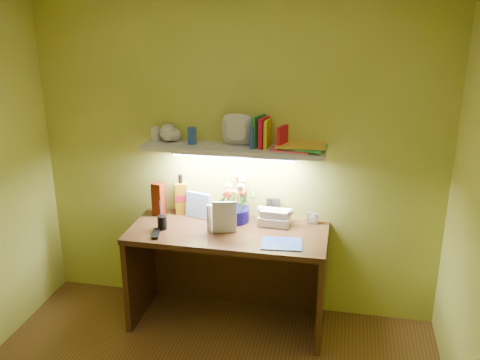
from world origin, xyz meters
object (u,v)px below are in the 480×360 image
desk (228,277)px  whisky_bottle (181,194)px  telephone (275,216)px  flower_bouquet (236,199)px  desk_clock (313,218)px

desk → whisky_bottle: size_ratio=4.55×
telephone → whisky_bottle: size_ratio=0.72×
flower_bouquet → whisky_bottle: 0.44m
telephone → whisky_bottle: bearing=176.9°
desk → desk_clock: (0.58, 0.25, 0.41)m
desk → whisky_bottle: bearing=149.4°
telephone → whisky_bottle: whisky_bottle is taller
desk_clock → telephone: bearing=-163.8°
desk_clock → whisky_bottle: 1.00m
desk → flower_bouquet: (0.02, 0.18, 0.55)m
flower_bouquet → whisky_bottle: size_ratio=1.13×
desk_clock → whisky_bottle: (-1.00, -0.00, 0.11)m
desk → flower_bouquet: flower_bouquet is taller
desk → desk_clock: desk_clock is taller
flower_bouquet → desk_clock: size_ratio=4.37×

